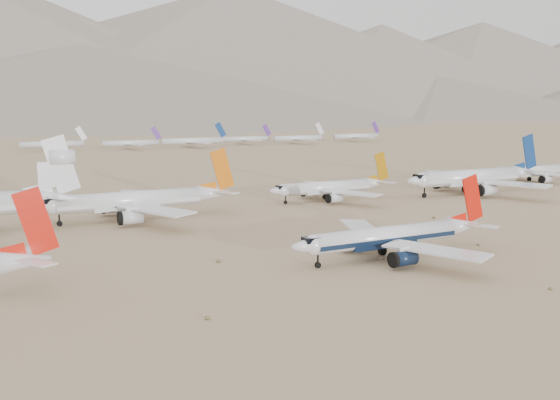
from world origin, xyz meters
name	(u,v)px	position (x,y,z in m)	size (l,w,h in m)	color
ground	(392,260)	(0.00, 0.00, 0.00)	(7000.00, 7000.00, 0.00)	#836B4C
main_airliner	(394,236)	(1.61, 1.70, 4.27)	(44.06, 43.04, 15.55)	silver
row2_navy_widebody	(475,177)	(82.72, 61.07, 5.52)	(55.59, 54.36, 19.77)	silver
row2_gold_tail	(331,187)	(30.94, 70.43, 4.14)	(41.62, 40.70, 14.82)	silver
row2_orange_tail	(138,200)	(-31.70, 66.08, 5.09)	(50.87, 49.77, 18.15)	silver
row2_blue_far	(536,171)	(128.49, 73.98, 4.19)	(42.32, 41.37, 15.04)	silver
distant_storage_row	(65,144)	(-8.17, 328.54, 4.47)	(520.32, 62.42, 15.41)	silver
mountain_range	(7,40)	(70.18, 1648.01, 190.32)	(7354.00, 3024.00, 470.00)	slate
foothills	(267,87)	(526.68, 1100.00, 67.15)	(4637.50, 1395.00, 155.00)	slate
desert_scrub	(346,318)	(-26.91, -24.06, 0.28)	(219.83, 121.67, 0.63)	brown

